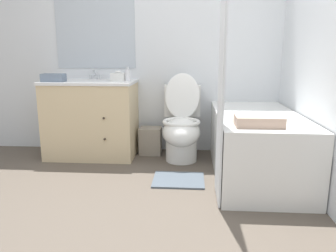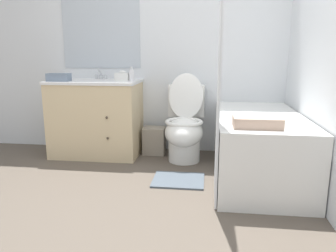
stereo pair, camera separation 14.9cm
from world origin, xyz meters
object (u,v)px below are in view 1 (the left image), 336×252
at_px(vanity_cabinet, 92,118).
at_px(soap_dispenser, 128,75).
at_px(sink_faucet, 95,76).
at_px(bath_mat, 179,180).
at_px(bathtub, 256,144).
at_px(hand_towel_folded, 53,78).
at_px(toilet, 182,127).
at_px(tissue_box, 118,77).
at_px(wastebasket, 150,141).
at_px(bath_towel_folded, 259,121).

distance_m(vanity_cabinet, soap_dispenser, 0.62).
height_order(sink_faucet, bath_mat, sink_faucet).
relative_size(bathtub, soap_dispenser, 10.30).
bearing_deg(vanity_cabinet, hand_towel_folded, -151.96).
distance_m(sink_faucet, hand_towel_folded, 0.49).
relative_size(vanity_cabinet, toilet, 1.06).
bearing_deg(bathtub, tissue_box, 159.67).
distance_m(wastebasket, hand_towel_folded, 1.22).
bearing_deg(bath_towel_folded, hand_towel_folded, 156.38).
bearing_deg(tissue_box, toilet, -9.86).
xyz_separation_m(wastebasket, soap_dispenser, (-0.22, -0.10, 0.74)).
height_order(sink_faucet, bathtub, sink_faucet).
xyz_separation_m(sink_faucet, soap_dispenser, (0.41, -0.20, 0.03)).
bearing_deg(bathtub, bath_mat, -163.20).
bearing_deg(soap_dispenser, wastebasket, 24.13).
relative_size(vanity_cabinet, hand_towel_folded, 4.16).
distance_m(tissue_box, hand_towel_folded, 0.66).
relative_size(toilet, hand_towel_folded, 3.94).
height_order(wastebasket, tissue_box, tissue_box).
relative_size(toilet, soap_dispenser, 6.19).
bearing_deg(vanity_cabinet, sink_faucet, 90.00).
bearing_deg(soap_dispenser, sink_faucet, 153.92).
xyz_separation_m(sink_faucet, wastebasket, (0.63, -0.10, -0.71)).
distance_m(toilet, soap_dispenser, 0.79).
bearing_deg(bath_mat, wastebasket, 114.04).
bearing_deg(hand_towel_folded, toilet, 3.97).
bearing_deg(soap_dispenser, bathtub, -20.48).
height_order(vanity_cabinet, hand_towel_folded, hand_towel_folded).
bearing_deg(bathtub, soap_dispenser, 159.52).
bearing_deg(bath_towel_folded, bathtub, 79.92).
relative_size(wastebasket, soap_dispenser, 2.07).
xyz_separation_m(tissue_box, soap_dispenser, (0.11, -0.04, 0.02)).
xyz_separation_m(bathtub, bath_mat, (-0.70, -0.21, -0.28)).
xyz_separation_m(wastebasket, tissue_box, (-0.33, -0.06, 0.72)).
bearing_deg(bath_mat, tissue_box, 133.21).
xyz_separation_m(toilet, wastebasket, (-0.35, 0.18, -0.20)).
bearing_deg(bath_towel_folded, soap_dispenser, 139.43).
relative_size(vanity_cabinet, wastebasket, 3.16).
xyz_separation_m(toilet, soap_dispenser, (-0.57, 0.08, 0.54)).
height_order(sink_faucet, hand_towel_folded, sink_faucet).
relative_size(hand_towel_folded, bath_towel_folded, 0.66).
distance_m(tissue_box, bath_towel_folded, 1.67).
bearing_deg(vanity_cabinet, wastebasket, 9.00).
distance_m(bathtub, bath_towel_folded, 0.63).
height_order(sink_faucet, soap_dispenser, soap_dispenser).
distance_m(sink_faucet, wastebasket, 0.95).
bearing_deg(vanity_cabinet, toilet, -4.76).
bearing_deg(bath_towel_folded, bath_mat, 152.09).
height_order(toilet, tissue_box, tissue_box).
bearing_deg(bath_mat, hand_towel_folded, 158.49).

